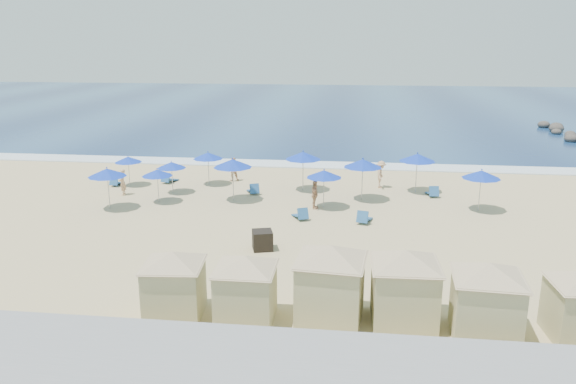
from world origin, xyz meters
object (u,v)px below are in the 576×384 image
object	(u,v)px
umbrella_3	(157,173)
umbrella_4	(208,156)
umbrella_5	(233,163)
umbrella_9	(417,158)
trash_bin	(262,240)
umbrella_2	(171,165)
cabana_3	(405,277)
umbrella_10	(481,174)
umbrella_8	(363,163)
cabana_2	(331,273)
umbrella_1	(107,173)
cabana_4	(487,290)
umbrella_7	(303,156)
cabana_0	(174,276)
umbrella_6	(324,174)
cabana_1	(245,280)
beachgoer_0	(123,182)
beachgoer_2	(315,195)
beachgoer_3	(381,174)
beachgoer_1	(233,169)
umbrella_0	(128,159)

from	to	relation	value
umbrella_3	umbrella_4	xyz separation A→B (m)	(1.89, 4.54, 0.16)
umbrella_4	umbrella_5	bearing A→B (deg)	-55.56
umbrella_9	trash_bin	bearing A→B (deg)	-125.59
trash_bin	umbrella_2	distance (m)	11.79
cabana_3	umbrella_5	distance (m)	16.82
trash_bin	umbrella_10	distance (m)	13.57
umbrella_10	umbrella_8	bearing A→B (deg)	167.55
cabana_2	umbrella_1	bearing A→B (deg)	138.73
umbrella_4	cabana_4	bearing A→B (deg)	-52.63
umbrella_1	umbrella_7	bearing A→B (deg)	27.14
cabana_0	umbrella_9	xyz separation A→B (m)	(10.00, 17.91, 0.74)
umbrella_3	umbrella_8	world-z (taller)	umbrella_8
umbrella_6	umbrella_9	size ratio (longest dim) A/B	0.89
cabana_1	umbrella_10	xyz separation A→B (m)	(10.62, 14.29, 0.61)
cabana_0	umbrella_1	bearing A→B (deg)	122.93
umbrella_3	umbrella_7	distance (m)	9.14
cabana_2	umbrella_6	size ratio (longest dim) A/B	2.04
umbrella_2	umbrella_9	bearing A→B (deg)	7.59
umbrella_5	beachgoer_0	bearing A→B (deg)	176.90
cabana_0	umbrella_5	xyz separation A→B (m)	(-1.12, 14.63, 0.79)
cabana_0	umbrella_8	size ratio (longest dim) A/B	1.59
cabana_0	umbrella_4	world-z (taller)	cabana_0
beachgoer_2	umbrella_9	bearing A→B (deg)	-47.52
trash_bin	cabana_4	xyz separation A→B (m)	(8.49, -6.89, 1.18)
umbrella_5	cabana_0	bearing A→B (deg)	-85.63
beachgoer_3	umbrella_10	bearing A→B (deg)	-123.08
umbrella_9	beachgoer_1	bearing A→B (deg)	172.90
trash_bin	umbrella_9	distance (m)	13.89
umbrella_7	umbrella_9	xyz separation A→B (m)	(7.18, 0.42, -0.03)
umbrella_2	umbrella_1	bearing A→B (deg)	-123.00
umbrella_7	cabana_2	bearing A→B (deg)	-81.35
trash_bin	umbrella_6	world-z (taller)	umbrella_6
umbrella_10	cabana_4	bearing A→B (deg)	-100.58
beachgoer_2	umbrella_6	bearing A→B (deg)	-54.50
cabana_0	umbrella_10	bearing A→B (deg)	47.23
umbrella_0	umbrella_2	bearing A→B (deg)	-22.86
umbrella_0	umbrella_3	world-z (taller)	umbrella_3
cabana_3	umbrella_0	world-z (taller)	cabana_3
cabana_0	cabana_2	xyz separation A→B (m)	(5.41, 0.45, 0.20)
umbrella_0	beachgoer_3	distance (m)	16.67
cabana_3	umbrella_5	size ratio (longest dim) A/B	1.75
cabana_4	umbrella_2	distance (m)	22.52
trash_bin	umbrella_2	world-z (taller)	umbrella_2
cabana_0	umbrella_6	distance (m)	14.45
umbrella_10	cabana_1	bearing A→B (deg)	-126.62
cabana_3	umbrella_1	bearing A→B (deg)	143.57
umbrella_4	umbrella_8	xyz separation A→B (m)	(10.17, -2.55, 0.30)
trash_bin	umbrella_4	xyz separation A→B (m)	(-5.57, 11.52, 1.52)
trash_bin	umbrella_2	bearing A→B (deg)	112.63
trash_bin	cabana_3	distance (m)	8.71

